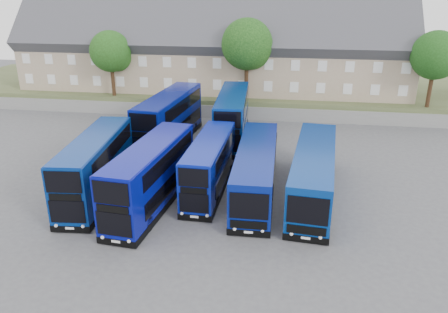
# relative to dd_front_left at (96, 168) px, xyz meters

# --- Properties ---
(ground) EXTENTS (120.00, 120.00, 0.00)m
(ground) POSITION_rel_dd_front_left_xyz_m (6.48, -2.87, -2.15)
(ground) COLOR #4D4D52
(ground) RESTS_ON ground
(retaining_wall) EXTENTS (70.00, 0.40, 1.50)m
(retaining_wall) POSITION_rel_dd_front_left_xyz_m (6.48, 21.13, -1.40)
(retaining_wall) COLOR slate
(retaining_wall) RESTS_ON ground
(earth_bank) EXTENTS (80.00, 20.00, 2.00)m
(earth_bank) POSITION_rel_dd_front_left_xyz_m (6.48, 31.13, -1.15)
(earth_bank) COLOR #4B5630
(earth_bank) RESTS_ON ground
(terrace_row) EXTENTS (48.00, 10.40, 11.20)m
(terrace_row) POSITION_rel_dd_front_left_xyz_m (3.48, 27.13, 4.44)
(terrace_row) COLOR tan
(terrace_row) RESTS_ON earth_bank
(dd_front_left) EXTENTS (3.54, 11.21, 4.38)m
(dd_front_left) POSITION_rel_dd_front_left_xyz_m (0.00, 0.00, 0.00)
(dd_front_left) COLOR navy
(dd_front_left) RESTS_ON ground
(dd_front_mid) EXTENTS (3.58, 11.24, 4.39)m
(dd_front_mid) POSITION_rel_dd_front_left_xyz_m (4.43, -0.99, 0.01)
(dd_front_mid) COLOR #070F8E
(dd_front_mid) RESTS_ON ground
(dd_front_right) EXTENTS (2.50, 9.96, 3.93)m
(dd_front_right) POSITION_rel_dd_front_left_xyz_m (7.94, 2.04, -0.22)
(dd_front_right) COLOR #081A9B
(dd_front_right) RESTS_ON ground
(dd_rear_left) EXTENTS (3.88, 12.19, 4.77)m
(dd_rear_left) POSITION_rel_dd_front_left_xyz_m (2.21, 11.88, 0.19)
(dd_rear_left) COLOR navy
(dd_rear_left) RESTS_ON ground
(dd_rear_right) EXTENTS (3.36, 11.83, 4.65)m
(dd_rear_right) POSITION_rel_dd_front_left_xyz_m (8.05, 13.87, 0.13)
(dd_rear_right) COLOR navy
(dd_rear_right) RESTS_ON ground
(coach_east_a) EXTENTS (2.91, 12.87, 3.51)m
(coach_east_a) POSITION_rel_dd_front_left_xyz_m (11.39, 2.14, -0.43)
(coach_east_a) COLOR navy
(coach_east_a) RESTS_ON ground
(coach_east_b) EXTENTS (3.93, 13.33, 3.59)m
(coach_east_b) POSITION_rel_dd_front_left_xyz_m (15.52, 2.12, -0.39)
(coach_east_b) COLOR navy
(coach_east_b) RESTS_ON ground
(tree_west) EXTENTS (4.80, 4.80, 7.65)m
(tree_west) POSITION_rel_dd_front_left_xyz_m (-7.37, 22.23, 4.90)
(tree_west) COLOR #382314
(tree_west) RESTS_ON earth_bank
(tree_mid) EXTENTS (5.76, 5.76, 9.18)m
(tree_mid) POSITION_rel_dd_front_left_xyz_m (8.63, 22.73, 5.91)
(tree_mid) COLOR #382314
(tree_mid) RESTS_ON earth_bank
(tree_east) EXTENTS (5.12, 5.12, 8.16)m
(tree_east) POSITION_rel_dd_front_left_xyz_m (28.63, 22.23, 5.24)
(tree_east) COLOR #382314
(tree_east) RESTS_ON earth_bank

